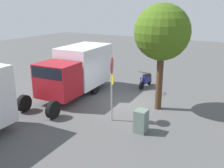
% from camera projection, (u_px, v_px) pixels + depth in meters
% --- Properties ---
extents(ground_plane, '(60.00, 60.00, 0.00)m').
position_uv_depth(ground_plane, '(127.00, 104.00, 14.35)').
color(ground_plane, '#4E4E4E').
extents(box_truck_near, '(6.90, 2.69, 2.90)m').
position_uv_depth(box_truck_near, '(76.00, 69.00, 15.56)').
color(box_truck_near, black).
rests_on(box_truck_near, ground).
extents(motorcycle, '(1.81, 0.55, 1.20)m').
position_uv_depth(motorcycle, '(146.00, 80.00, 17.25)').
color(motorcycle, black).
rests_on(motorcycle, ground).
extents(stop_sign, '(0.71, 0.33, 3.11)m').
position_uv_depth(stop_sign, '(112.00, 79.00, 11.73)').
color(stop_sign, '#9E9EA3').
rests_on(stop_sign, ground).
extents(street_tree, '(2.81, 2.81, 5.48)m').
position_uv_depth(street_tree, '(162.00, 33.00, 12.57)').
color(street_tree, '#47301E').
rests_on(street_tree, ground).
extents(utility_cabinet, '(0.59, 0.52, 1.02)m').
position_uv_depth(utility_cabinet, '(141.00, 121.00, 11.08)').
color(utility_cabinet, slate).
rests_on(utility_cabinet, ground).
extents(bike_rack_hoop, '(0.85, 0.10, 0.85)m').
position_uv_depth(bike_rack_hoop, '(159.00, 94.00, 16.02)').
color(bike_rack_hoop, '#B7B7BC').
rests_on(bike_rack_hoop, ground).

